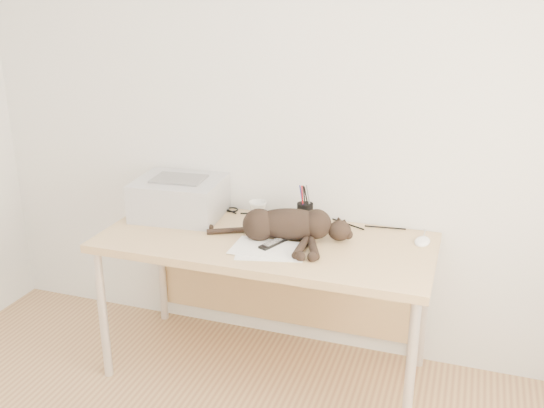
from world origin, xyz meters
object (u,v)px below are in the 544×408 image
(printer, at_px, (180,197))
(mouse, at_px, (423,239))
(mug, at_px, (258,210))
(pen_cup, at_px, (305,213))
(desk, at_px, (271,257))
(cat, at_px, (285,226))

(printer, distance_m, mouse, 1.25)
(printer, distance_m, mug, 0.41)
(pen_cup, bearing_deg, desk, -128.78)
(printer, xyz_separation_m, mug, (0.40, 0.10, -0.06))
(printer, relative_size, mouse, 3.91)
(desk, bearing_deg, cat, -33.74)
(pen_cup, distance_m, mouse, 0.60)
(mug, xyz_separation_m, mouse, (0.85, -0.07, -0.02))
(printer, height_order, mouse, printer)
(desk, relative_size, printer, 3.40)
(desk, distance_m, mug, 0.28)
(desk, xyz_separation_m, cat, (0.09, -0.06, 0.20))
(cat, distance_m, mouse, 0.65)
(desk, bearing_deg, pen_cup, 51.22)
(cat, bearing_deg, mug, 120.51)
(pen_cup, relative_size, mouse, 1.74)
(pen_cup, bearing_deg, mouse, -5.01)
(desk, height_order, mug, mug)
(mug, distance_m, pen_cup, 0.26)
(desk, xyz_separation_m, mug, (-0.13, 0.17, 0.18))
(desk, height_order, cat, cat)
(cat, bearing_deg, desk, 132.96)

